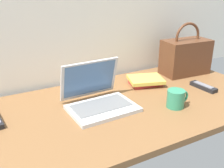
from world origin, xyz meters
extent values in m
cube|color=brown|center=(0.00, 0.00, 0.01)|extent=(1.60, 0.76, 0.03)
cube|color=silver|center=(-0.11, -0.01, 0.04)|extent=(0.32, 0.23, 0.02)
cube|color=slate|center=(-0.11, 0.01, 0.05)|extent=(0.27, 0.15, 0.00)
cube|color=silver|center=(-0.11, 0.13, 0.14)|extent=(0.30, 0.07, 0.20)
cube|color=#4C72A5|center=(-0.11, 0.12, 0.15)|extent=(0.27, 0.06, 0.17)
cylinder|color=#338C66|center=(0.21, -0.15, 0.07)|extent=(0.08, 0.08, 0.09)
torus|color=#338C66|center=(0.26, -0.15, 0.07)|extent=(0.06, 0.01, 0.06)
cylinder|color=brown|center=(0.21, -0.15, 0.11)|extent=(0.07, 0.07, 0.00)
cube|color=black|center=(0.51, -0.05, 0.04)|extent=(0.06, 0.16, 0.02)
cube|color=slate|center=(0.51, -0.05, 0.05)|extent=(0.04, 0.12, 0.00)
cube|color=#59331E|center=(0.59, 0.20, 0.14)|extent=(0.31, 0.18, 0.22)
torus|color=#59331E|center=(0.59, 0.20, 0.27)|extent=(0.18, 0.03, 0.18)
cube|color=#B23333|center=(0.26, 0.16, 0.04)|extent=(0.19, 0.15, 0.02)
cube|color=#D8BF4C|center=(0.26, 0.16, 0.06)|extent=(0.23, 0.21, 0.02)
camera|label=1|loc=(-0.60, -1.00, 0.61)|focal=42.11mm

